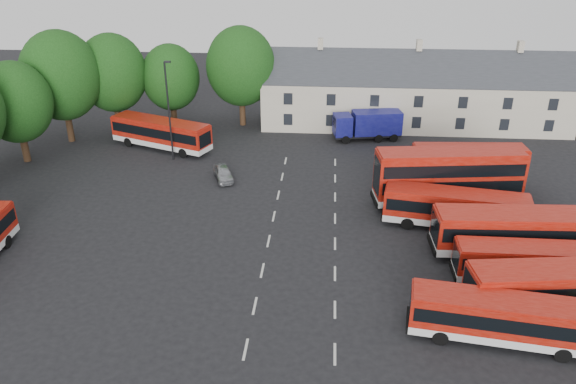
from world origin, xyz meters
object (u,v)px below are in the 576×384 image
Objects in this scene: bus_dd_south at (448,175)px; lamppost at (169,109)px; bus_row_a at (502,316)px; box_truck at (368,124)px; silver_car at (223,173)px.

lamppost is at bearing 154.45° from bus_dd_south.
box_truck is at bearing 107.99° from bus_row_a.
bus_dd_south is at bearing -18.09° from lamppost.
bus_row_a is at bearing -68.01° from silver_car.
lamppost is (-25.65, 8.38, 2.53)m from bus_dd_south.
box_truck is (-5.72, 15.82, -1.01)m from bus_dd_south.
box_truck is 18.44m from silver_car.
lamppost reaches higher than bus_row_a.
bus_dd_south is 20.19m from silver_car.
bus_dd_south is at bearing -80.84° from box_truck.
lamppost reaches higher than silver_car.
box_truck is at bearing 20.46° from lamppost.
bus_row_a is at bearing -44.98° from lamppost.
bus_row_a is 33.56m from box_truck.
bus_row_a is 28.88m from silver_car.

